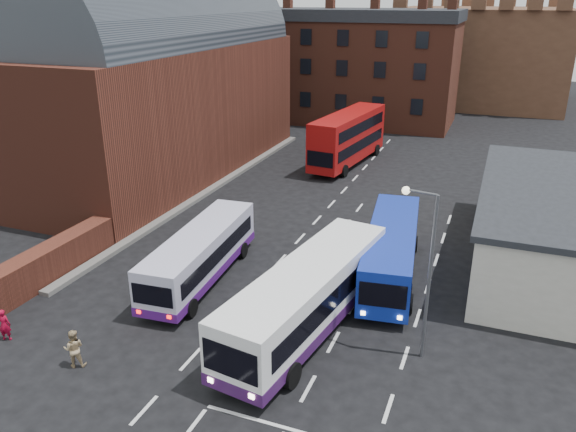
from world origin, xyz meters
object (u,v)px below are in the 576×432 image
(bus_red_double, at_px, (348,138))
(pedestrian_red, at_px, (4,325))
(bus_blue, at_px, (391,249))
(pedestrian_beige, at_px, (74,348))
(street_lamp, at_px, (425,260))
(bus_white_inbound, at_px, (308,294))
(bus_white_outbound, at_px, (200,252))

(bus_red_double, bearing_deg, pedestrian_red, 85.67)
(bus_blue, relative_size, bus_red_double, 0.92)
(pedestrian_beige, bearing_deg, street_lamp, 175.32)
(bus_white_inbound, xyz_separation_m, bus_red_double, (-5.36, 25.56, 0.51))
(bus_white_inbound, distance_m, bus_red_double, 26.12)
(bus_red_double, height_order, pedestrian_red, bus_red_double)
(street_lamp, bearing_deg, bus_white_inbound, 179.70)
(bus_red_double, bearing_deg, bus_white_outbound, 94.11)
(bus_white_inbound, distance_m, street_lamp, 5.27)
(bus_white_inbound, bearing_deg, pedestrian_red, 32.90)
(bus_blue, distance_m, pedestrian_red, 18.06)
(pedestrian_red, bearing_deg, bus_white_inbound, -175.26)
(bus_blue, xyz_separation_m, bus_red_double, (-7.69, 19.38, 0.70))
(bus_blue, bearing_deg, pedestrian_beige, 42.44)
(bus_white_outbound, xyz_separation_m, bus_blue, (8.93, 3.67, 0.09))
(bus_white_outbound, bearing_deg, street_lamp, -16.97)
(bus_blue, xyz_separation_m, pedestrian_beige, (-9.98, -11.81, -0.83))
(bus_blue, bearing_deg, bus_red_double, -75.73)
(bus_white_outbound, height_order, pedestrian_beige, bus_white_outbound)
(bus_red_double, relative_size, pedestrian_beige, 7.01)
(pedestrian_red, bearing_deg, bus_blue, -160.25)
(street_lamp, bearing_deg, pedestrian_beige, -155.56)
(street_lamp, relative_size, pedestrian_red, 4.84)
(bus_white_outbound, distance_m, bus_blue, 9.65)
(bus_white_inbound, relative_size, street_lamp, 1.65)
(bus_white_inbound, bearing_deg, pedestrian_beige, 44.98)
(bus_blue, relative_size, pedestrian_red, 7.14)
(bus_blue, height_order, bus_red_double, bus_red_double)
(bus_white_outbound, height_order, street_lamp, street_lamp)
(street_lamp, height_order, pedestrian_red, street_lamp)
(bus_white_inbound, height_order, pedestrian_red, bus_white_inbound)
(pedestrian_beige, bearing_deg, bus_blue, -159.31)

